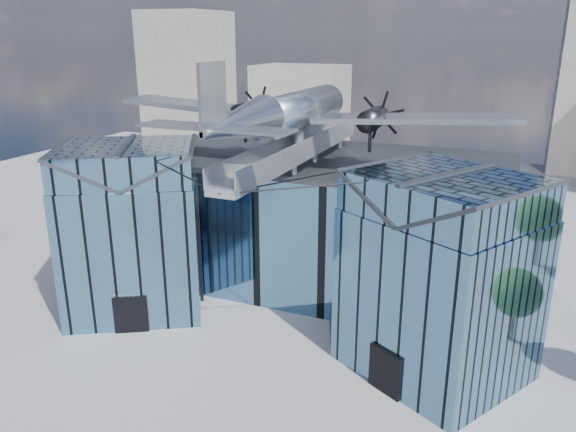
% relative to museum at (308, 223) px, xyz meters
% --- Properties ---
extents(ground_plane, '(120.00, 120.00, 0.00)m').
position_rel_museum_xyz_m(ground_plane, '(-0.00, -5.82, -5.54)').
color(ground_plane, gray).
extents(museum, '(32.88, 24.50, 17.60)m').
position_rel_museum_xyz_m(museum, '(0.00, 0.00, 0.00)').
color(museum, teal).
rests_on(museum, ground).
extents(bg_towers, '(77.00, 24.50, 26.00)m').
position_rel_museum_xyz_m(bg_towers, '(1.45, 44.67, 4.47)').
color(bg_towers, gray).
rests_on(bg_towers, ground).
extents(tree_side_w, '(3.89, 3.89, 4.99)m').
position_rel_museum_xyz_m(tree_side_w, '(-25.26, 2.84, -2.16)').
color(tree_side_w, '#312213').
rests_on(tree_side_w, ground).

